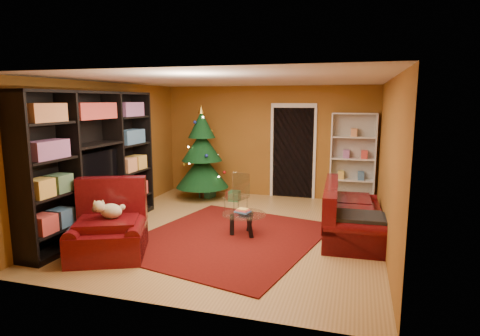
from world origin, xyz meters
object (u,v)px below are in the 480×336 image
(gift_box_green, at_px, (235,196))
(armchair, at_px, (108,226))
(rug, at_px, (228,238))
(gift_box_teal, at_px, (207,191))
(sofa, at_px, (353,210))
(coffee_table, at_px, (244,224))
(dog, at_px, (111,211))
(acrylic_chair, at_px, (236,197))
(white_bookshelf, at_px, (353,159))
(media_unit, at_px, (93,163))
(gift_box_red, at_px, (231,195))
(christmas_tree, at_px, (202,153))

(gift_box_green, relative_size, armchair, 0.20)
(rug, relative_size, gift_box_teal, 10.90)
(sofa, height_order, coffee_table, sofa)
(dog, bearing_deg, gift_box_green, 54.02)
(sofa, relative_size, acrylic_chair, 2.71)
(rug, distance_m, coffee_table, 0.37)
(white_bookshelf, height_order, acrylic_chair, white_bookshelf)
(dog, relative_size, sofa, 0.19)
(gift_box_green, xyz_separation_m, sofa, (2.62, -1.71, 0.33))
(rug, relative_size, acrylic_chair, 4.19)
(dog, bearing_deg, gift_box_teal, 65.41)
(media_unit, distance_m, acrylic_chair, 2.73)
(rug, height_order, white_bookshelf, white_bookshelf)
(rug, bearing_deg, sofa, 20.41)
(white_bookshelf, height_order, coffee_table, white_bookshelf)
(armchair, bearing_deg, white_bookshelf, 27.85)
(rug, bearing_deg, media_unit, -172.61)
(coffee_table, distance_m, acrylic_chair, 1.18)
(armchair, bearing_deg, gift_box_red, 56.09)
(gift_box_green, relative_size, sofa, 0.11)
(white_bookshelf, xyz_separation_m, armchair, (-3.37, -4.21, -0.55))
(media_unit, height_order, christmas_tree, media_unit)
(coffee_table, bearing_deg, rug, -132.62)
(christmas_tree, distance_m, gift_box_green, 1.24)
(sofa, bearing_deg, coffee_table, 103.66)
(media_unit, xyz_separation_m, coffee_table, (2.53, 0.53, -1.01))
(rug, relative_size, sofa, 1.55)
(dog, distance_m, sofa, 3.90)
(dog, distance_m, acrylic_chair, 2.71)
(dog, bearing_deg, armchair, -135.00)
(white_bookshelf, relative_size, acrylic_chair, 2.68)
(acrylic_chair, bearing_deg, gift_box_green, 125.07)
(christmas_tree, bearing_deg, dog, -89.87)
(gift_box_green, height_order, acrylic_chair, acrylic_chair)
(rug, distance_m, gift_box_green, 2.53)
(media_unit, relative_size, christmas_tree, 1.45)
(gift_box_green, distance_m, dog, 3.70)
(christmas_tree, distance_m, coffee_table, 2.93)
(coffee_table, xyz_separation_m, acrylic_chair, (-0.47, 1.06, 0.19))
(media_unit, xyz_separation_m, gift_box_teal, (0.95, 2.90, -1.06))
(white_bookshelf, bearing_deg, christmas_tree, -171.92)
(gift_box_teal, bearing_deg, acrylic_chair, -49.75)
(rug, xyz_separation_m, sofa, (1.98, 0.74, 0.44))
(white_bookshelf, bearing_deg, gift_box_teal, -173.59)
(christmas_tree, height_order, gift_box_teal, christmas_tree)
(acrylic_chair, bearing_deg, christmas_tree, 151.16)
(armchair, relative_size, dog, 2.85)
(gift_box_teal, height_order, acrylic_chair, acrylic_chair)
(rug, bearing_deg, gift_box_green, 104.66)
(christmas_tree, distance_m, dog, 3.64)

